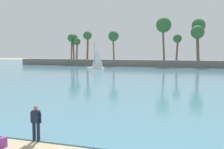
% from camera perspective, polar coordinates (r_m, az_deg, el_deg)
% --- Properties ---
extents(sea, '(220.00, 103.48, 0.06)m').
position_cam_1_polar(sea, '(62.85, 13.90, 0.89)').
color(sea, teal).
rests_on(sea, ground).
extents(palm_headland, '(95.36, 6.05, 13.20)m').
position_cam_1_polar(palm_headland, '(74.30, 16.52, 4.09)').
color(palm_headland, slate).
rests_on(palm_headland, ground).
extents(person_at_waterline, '(0.55, 0.22, 1.67)m').
position_cam_1_polar(person_at_waterline, '(13.47, -15.12, -9.26)').
color(person_at_waterline, '#141E33').
rests_on(person_at_waterline, ground).
extents(backpack_near_kite, '(0.30, 0.32, 0.44)m').
position_cam_1_polar(backpack_near_kite, '(13.26, -21.16, -12.73)').
color(backpack_near_kite, purple).
rests_on(backpack_near_kite, ground).
extents(sailboat_near_shore, '(4.50, 1.51, 6.46)m').
position_cam_1_polar(sailboat_near_shore, '(65.70, -3.29, 1.72)').
color(sailboat_near_shore, white).
rests_on(sailboat_near_shore, sea).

